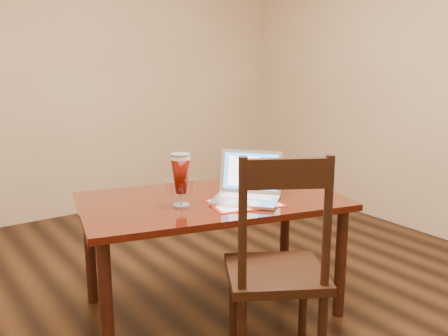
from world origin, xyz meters
TOP-DOWN VIEW (x-y plane):
  - ground at (0.00, 0.00)m, footprint 5.00×5.00m
  - dining_table at (0.03, 0.22)m, footprint 1.63×1.16m
  - dining_chair at (-0.03, -0.43)m, footprint 0.62×0.61m

SIDE VIEW (x-z plane):
  - ground at x=0.00m, z-range 0.00..0.00m
  - dining_chair at x=-0.03m, z-range -0.03..1.05m
  - dining_table at x=0.03m, z-range 0.13..1.11m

